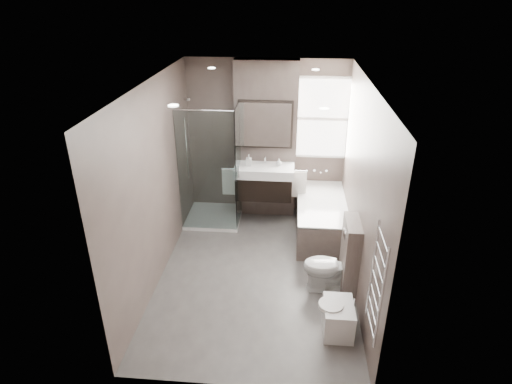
# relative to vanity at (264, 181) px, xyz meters

# --- Properties ---
(room) EXTENTS (2.70, 3.90, 2.70)m
(room) POSITION_rel_vanity_xyz_m (0.00, -1.43, 0.56)
(room) COLOR #504D4A
(room) RESTS_ON ground
(vanity_pier) EXTENTS (1.00, 0.25, 2.60)m
(vanity_pier) POSITION_rel_vanity_xyz_m (0.00, 0.35, 0.56)
(vanity_pier) COLOR #564943
(vanity_pier) RESTS_ON ground
(vanity) EXTENTS (0.95, 0.47, 0.66)m
(vanity) POSITION_rel_vanity_xyz_m (0.00, 0.00, 0.00)
(vanity) COLOR black
(vanity) RESTS_ON vanity_pier
(mirror_cabinet) EXTENTS (0.86, 0.08, 0.76)m
(mirror_cabinet) POSITION_rel_vanity_xyz_m (0.00, 0.19, 0.89)
(mirror_cabinet) COLOR black
(mirror_cabinet) RESTS_ON vanity_pier
(towel_left) EXTENTS (0.24, 0.06, 0.44)m
(towel_left) POSITION_rel_vanity_xyz_m (-0.56, -0.02, -0.02)
(towel_left) COLOR white
(towel_left) RESTS_ON vanity_pier
(towel_right) EXTENTS (0.24, 0.06, 0.44)m
(towel_right) POSITION_rel_vanity_xyz_m (0.56, -0.02, -0.02)
(towel_right) COLOR white
(towel_right) RESTS_ON vanity_pier
(shower_enclosure) EXTENTS (0.90, 0.90, 2.00)m
(shower_enclosure) POSITION_rel_vanity_xyz_m (-0.75, -0.08, -0.25)
(shower_enclosure) COLOR white
(shower_enclosure) RESTS_ON ground
(bathtub) EXTENTS (0.75, 1.60, 0.57)m
(bathtub) POSITION_rel_vanity_xyz_m (0.92, -0.33, -0.43)
(bathtub) COLOR #564943
(bathtub) RESTS_ON ground
(window) EXTENTS (0.98, 0.06, 1.33)m
(window) POSITION_rel_vanity_xyz_m (0.90, 0.45, 0.93)
(window) COLOR white
(window) RESTS_ON room
(toilet) EXTENTS (0.68, 0.39, 0.70)m
(toilet) POSITION_rel_vanity_xyz_m (0.97, -1.72, -0.39)
(toilet) COLOR white
(toilet) RESTS_ON ground
(cistern_box) EXTENTS (0.19, 0.55, 1.00)m
(cistern_box) POSITION_rel_vanity_xyz_m (1.21, -1.68, -0.24)
(cistern_box) COLOR #564943
(cistern_box) RESTS_ON ground
(bidet) EXTENTS (0.40, 0.46, 0.49)m
(bidet) POSITION_rel_vanity_xyz_m (1.01, -2.47, -0.54)
(bidet) COLOR white
(bidet) RESTS_ON ground
(towel_radiator) EXTENTS (0.03, 0.49, 1.10)m
(towel_radiator) POSITION_rel_vanity_xyz_m (1.25, -3.03, 0.38)
(towel_radiator) COLOR silver
(towel_radiator) RESTS_ON room
(soap_bottle_a) EXTENTS (0.08, 0.08, 0.19)m
(soap_bottle_a) POSITION_rel_vanity_xyz_m (-0.25, 0.01, 0.35)
(soap_bottle_a) COLOR white
(soap_bottle_a) RESTS_ON vanity
(soap_bottle_b) EXTENTS (0.09, 0.09, 0.12)m
(soap_bottle_b) POSITION_rel_vanity_xyz_m (0.23, 0.05, 0.32)
(soap_bottle_b) COLOR white
(soap_bottle_b) RESTS_ON vanity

